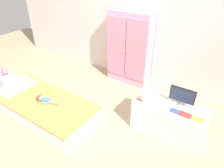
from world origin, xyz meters
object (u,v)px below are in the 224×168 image
object	(u,v)px
table_lamp	(4,70)
book_blue	(175,111)
nightstand	(8,84)
book_yellow	(198,119)
book_red	(185,115)
tv_monitor	(182,96)
wardrobe	(129,49)
rocking_horse_toy	(141,97)
bed	(45,108)
tv_stand	(169,119)
doll	(43,99)

from	to	relation	value
table_lamp	book_blue	distance (m)	3.02
nightstand	book_yellow	world-z (taller)	book_yellow
table_lamp	book_red	bearing A→B (deg)	10.42
table_lamp	tv_monitor	bearing A→B (deg)	14.04
wardrobe	rocking_horse_toy	world-z (taller)	wardrobe
bed	book_yellow	distance (m)	2.28
table_lamp	bed	bearing A→B (deg)	-4.57
tv_stand	book_blue	distance (m)	0.28
nightstand	table_lamp	bearing A→B (deg)	0.00
tv_monitor	book_red	bearing A→B (deg)	-57.53
tv_monitor	table_lamp	bearing A→B (deg)	-165.96
tv_monitor	book_blue	distance (m)	0.23
book_yellow	bed	bearing A→B (deg)	-162.96
nightstand	rocking_horse_toy	xyz separation A→B (m)	(2.48, 0.53, 0.37)
bed	tv_monitor	world-z (taller)	tv_monitor
wardrobe	book_yellow	distance (m)	1.94
wardrobe	rocking_horse_toy	xyz separation A→B (m)	(0.82, -1.10, -0.16)
doll	tv_stand	bearing A→B (deg)	23.46
tv_monitor	book_yellow	distance (m)	0.36
bed	tv_stand	xyz separation A→B (m)	(1.78, 0.76, 0.10)
rocking_horse_toy	book_yellow	world-z (taller)	rocking_horse_toy
doll	book_red	bearing A→B (deg)	18.64
doll	nightstand	world-z (taller)	doll
wardrobe	book_red	xyz separation A→B (m)	(1.44, -1.06, -0.22)
wardrobe	tv_stand	xyz separation A→B (m)	(1.23, -0.96, -0.47)
table_lamp	book_blue	bearing A→B (deg)	10.86
wardrobe	tv_stand	size ratio (longest dim) A/B	1.40
wardrobe	nightstand	bearing A→B (deg)	-135.47
nightstand	wardrobe	xyz separation A→B (m)	(1.66, 1.63, 0.54)
book_blue	tv_stand	bearing A→B (deg)	126.93
rocking_horse_toy	book_red	distance (m)	0.62
nightstand	tv_stand	xyz separation A→B (m)	(2.89, 0.67, 0.07)
doll	book_yellow	world-z (taller)	book_yellow
bed	book_red	bearing A→B (deg)	18.37
rocking_horse_toy	book_blue	size ratio (longest dim) A/B	1.09
doll	bed	bearing A→B (deg)	172.95
bed	book_red	distance (m)	2.12
nightstand	book_red	distance (m)	3.17
nightstand	tv_monitor	world-z (taller)	tv_monitor
tv_monitor	nightstand	bearing A→B (deg)	-165.96
doll	table_lamp	world-z (taller)	table_lamp
rocking_horse_toy	tv_stand	bearing A→B (deg)	18.79
bed	doll	bearing A→B (deg)	-7.05
tv_stand	book_blue	world-z (taller)	book_blue
bed	wardrobe	world-z (taller)	wardrobe
tv_stand	book_yellow	xyz separation A→B (m)	(0.37, -0.10, 0.25)
bed	book_yellow	bearing A→B (deg)	17.04
doll	table_lamp	xyz separation A→B (m)	(-1.14, 0.09, 0.14)
table_lamp	tv_monitor	xyz separation A→B (m)	(2.99, 0.75, 0.16)
book_blue	book_red	size ratio (longest dim) A/B	0.76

